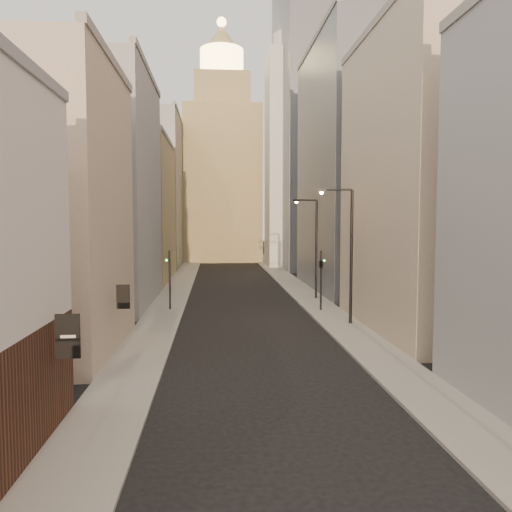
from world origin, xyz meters
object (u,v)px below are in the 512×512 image
(traffic_light_right, at_px, (321,266))
(traffic_light_left, at_px, (170,269))
(white_tower, at_px, (292,152))
(clock_tower, at_px, (222,167))
(streetlamp_far, at_px, (314,243))
(streetlamp_mid, at_px, (348,248))

(traffic_light_right, bearing_deg, traffic_light_left, 8.98)
(traffic_light_left, bearing_deg, white_tower, -120.78)
(clock_tower, distance_m, streetlamp_far, 50.83)
(clock_tower, bearing_deg, white_tower, -51.84)
(streetlamp_mid, bearing_deg, streetlamp_far, 96.47)
(streetlamp_far, bearing_deg, traffic_light_right, -110.66)
(white_tower, xyz_separation_m, traffic_light_left, (-16.15, -39.59, -15.13))
(white_tower, xyz_separation_m, traffic_light_right, (-3.79, -40.89, -14.82))
(clock_tower, bearing_deg, streetlamp_mid, -82.50)
(traffic_light_left, bearing_deg, streetlamp_mid, 144.27)
(streetlamp_mid, bearing_deg, white_tower, 92.19)
(clock_tower, height_order, traffic_light_right, clock_tower)
(traffic_light_right, bearing_deg, streetlamp_far, -80.84)
(streetlamp_mid, bearing_deg, clock_tower, 103.48)
(streetlamp_mid, distance_m, streetlamp_far, 11.60)
(clock_tower, relative_size, traffic_light_right, 8.98)
(white_tower, distance_m, streetlamp_far, 37.28)
(streetlamp_far, height_order, traffic_light_right, streetlamp_far)
(traffic_light_left, xyz_separation_m, traffic_light_right, (12.36, -1.30, 0.31))
(white_tower, xyz_separation_m, streetlamp_mid, (-3.06, -46.30, -13.08))
(clock_tower, relative_size, streetlamp_far, 4.77)
(clock_tower, distance_m, streetlamp_mid, 62.02)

